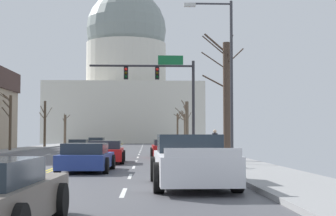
# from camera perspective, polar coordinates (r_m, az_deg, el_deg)

# --- Properties ---
(ground) EXTENTS (20.00, 180.00, 0.20)m
(ground) POSITION_cam_1_polar(r_m,az_deg,el_deg) (22.22, -13.13, -6.81)
(ground) COLOR #4C4C51
(signal_gantry) EXTENTS (7.91, 0.41, 7.36)m
(signal_gantry) POSITION_cam_1_polar(r_m,az_deg,el_deg) (38.03, -0.34, 2.77)
(signal_gantry) COLOR #28282D
(signal_gantry) RESTS_ON ground
(street_lamp_right) EXTENTS (2.38, 0.24, 7.90)m
(street_lamp_right) POSITION_cam_1_polar(r_m,az_deg,el_deg) (24.69, 6.46, 4.70)
(street_lamp_right) COLOR #333338
(street_lamp_right) RESTS_ON ground
(capitol_building) EXTENTS (28.74, 21.93, 32.46)m
(capitol_building) POSITION_cam_1_polar(r_m,az_deg,el_deg) (99.69, -4.75, 3.05)
(capitol_building) COLOR beige
(capitol_building) RESTS_ON ground
(sedan_near_00) EXTENTS (2.00, 4.39, 1.20)m
(sedan_near_00) POSITION_cam_1_polar(r_m,az_deg,el_deg) (33.85, -0.30, -4.63)
(sedan_near_00) COLOR #B71414
(sedan_near_00) RESTS_ON ground
(sedan_near_01) EXTENTS (2.16, 4.51, 1.19)m
(sedan_near_01) POSITION_cam_1_polar(r_m,az_deg,el_deg) (27.55, -7.07, -4.98)
(sedan_near_01) COLOR #B71414
(sedan_near_01) RESTS_ON ground
(sedan_near_02) EXTENTS (2.19, 4.32, 1.17)m
(sedan_near_02) POSITION_cam_1_polar(r_m,az_deg,el_deg) (21.19, -9.19, -5.58)
(sedan_near_02) COLOR navy
(sedan_near_02) RESTS_ON ground
(pickup_truck_near_03) EXTENTS (2.38, 5.62, 1.52)m
(pickup_truck_near_03) POSITION_cam_1_polar(r_m,az_deg,el_deg) (15.03, 2.60, -6.13)
(pickup_truck_near_03) COLOR silver
(pickup_truck_near_03) RESTS_ON ground
(sedan_oncoming_00) EXTENTS (2.00, 4.30, 1.11)m
(sedan_oncoming_00) POSITION_cam_1_polar(r_m,az_deg,el_deg) (45.41, -10.10, -4.24)
(sedan_oncoming_00) COLOR #6B6056
(sedan_oncoming_00) RESTS_ON ground
(sedan_oncoming_01) EXTENTS (2.18, 4.48, 1.21)m
(sedan_oncoming_01) POSITION_cam_1_polar(r_m,az_deg,el_deg) (59.12, -8.09, -3.93)
(sedan_oncoming_01) COLOR #6B6056
(sedan_oncoming_01) RESTS_ON ground
(bare_tree_00) EXTENTS (2.01, 2.36, 7.08)m
(bare_tree_00) POSITION_cam_1_polar(r_m,az_deg,el_deg) (27.58, 6.59, 1.10)
(bare_tree_00) COLOR #423328
(bare_tree_00) RESTS_ON ground
(bare_tree_01) EXTENTS (1.58, 2.02, 5.40)m
(bare_tree_01) POSITION_cam_1_polar(r_m,az_deg,el_deg) (47.71, -17.42, -1.29)
(bare_tree_01) COLOR #4C3D2D
(bare_tree_01) RESTS_ON ground
(bare_tree_02) EXTENTS (1.73, 1.39, 5.27)m
(bare_tree_02) POSITION_cam_1_polar(r_m,az_deg,el_deg) (56.30, 2.12, -1.78)
(bare_tree_02) COLOR brown
(bare_tree_02) RESTS_ON ground
(bare_tree_04) EXTENTS (1.06, 2.21, 4.77)m
(bare_tree_04) POSITION_cam_1_polar(r_m,az_deg,el_deg) (71.60, 1.13, -2.08)
(bare_tree_04) COLOR #4C3D2D
(bare_tree_04) RESTS_ON ground
(bare_tree_05) EXTENTS (1.12, 1.20, 4.60)m
(bare_tree_05) POSITION_cam_1_polar(r_m,az_deg,el_deg) (76.92, -11.54, -2.32)
(bare_tree_05) COLOR brown
(bare_tree_05) RESTS_ON ground
(bare_tree_06) EXTENTS (2.05, 2.72, 4.89)m
(bare_tree_06) POSITION_cam_1_polar(r_m,az_deg,el_deg) (64.28, 1.90, -2.17)
(bare_tree_06) COLOR brown
(bare_tree_06) RESTS_ON ground
(bare_tree_07) EXTENTS (1.44, 1.51, 5.36)m
(bare_tree_07) POSITION_cam_1_polar(r_m,az_deg,el_deg) (61.00, -13.73, -1.56)
(bare_tree_07) COLOR #4C3D2D
(bare_tree_07) RESTS_ON ground
(pedestrian_00) EXTENTS (0.35, 0.34, 1.70)m
(pedestrian_00) POSITION_cam_1_polar(r_m,az_deg,el_deg) (31.54, 5.31, -3.80)
(pedestrian_00) COLOR #33333D
(pedestrian_00) RESTS_ON ground
(bicycle_parked) EXTENTS (0.12, 1.77, 0.85)m
(bicycle_parked) POSITION_cam_1_polar(r_m,az_deg,el_deg) (21.69, 6.93, -5.72)
(bicycle_parked) COLOR black
(bicycle_parked) RESTS_ON ground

